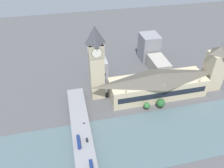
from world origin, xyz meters
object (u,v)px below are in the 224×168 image
object	(u,v)px
clock_tower	(96,62)
victoria_tower	(215,68)
parliament_hall	(158,85)
double_decker_bus_lead	(79,142)
car_southbound_lead	(84,124)
road_bridge	(84,147)
car_northbound_mid	(87,140)
double_decker_bus_mid	(91,167)

from	to	relation	value
clock_tower	victoria_tower	distance (m)	124.95
parliament_hall	victoria_tower	size ratio (longest dim) A/B	1.86
double_decker_bus_lead	car_southbound_lead	xyz separation A→B (m)	(20.16, -6.81, -1.85)
clock_tower	parliament_hall	bearing A→B (deg)	-102.15
clock_tower	road_bridge	distance (m)	79.16
victoria_tower	road_bridge	world-z (taller)	victoria_tower
clock_tower	car_northbound_mid	world-z (taller)	clock_tower
car_northbound_mid	car_southbound_lead	distance (m)	18.32
parliament_hall	clock_tower	xyz separation A→B (m)	(13.07, 60.73, 28.18)
car_northbound_mid	victoria_tower	bearing A→B (deg)	-71.35
clock_tower	double_decker_bus_lead	distance (m)	76.14
double_decker_bus_lead	car_northbound_mid	distance (m)	7.32
clock_tower	car_northbound_mid	bearing A→B (deg)	162.23
car_southbound_lead	victoria_tower	bearing A→B (deg)	-78.19
road_bridge	double_decker_bus_lead	world-z (taller)	double_decker_bus_lead
road_bridge	car_northbound_mid	bearing A→B (deg)	-34.80
car_northbound_mid	road_bridge	bearing A→B (deg)	145.20
victoria_tower	double_decker_bus_lead	world-z (taller)	victoria_tower
parliament_hall	road_bridge	size ratio (longest dim) A/B	0.66
double_decker_bus_lead	victoria_tower	bearing A→B (deg)	-71.51
double_decker_bus_lead	road_bridge	bearing A→B (deg)	-131.05
road_bridge	car_northbound_mid	xyz separation A→B (m)	(4.85, -3.37, 1.64)
road_bridge	clock_tower	bearing A→B (deg)	-19.19
road_bridge	car_northbound_mid	distance (m)	6.13
clock_tower	road_bridge	size ratio (longest dim) A/B	0.51
victoria_tower	car_northbound_mid	bearing A→B (deg)	108.65
parliament_hall	double_decker_bus_mid	world-z (taller)	parliament_hall
double_decker_bus_lead	double_decker_bus_mid	size ratio (longest dim) A/B	1.16
victoria_tower	double_decker_bus_lead	size ratio (longest dim) A/B	4.58
parliament_hall	car_northbound_mid	world-z (taller)	parliament_hall
double_decker_bus_lead	car_southbound_lead	distance (m)	21.36
road_bridge	car_southbound_lead	bearing A→B (deg)	-8.26
double_decker_bus_lead	double_decker_bus_mid	xyz separation A→B (m)	(-24.21, -6.56, 0.04)
clock_tower	double_decker_bus_lead	world-z (taller)	clock_tower
clock_tower	car_southbound_lead	size ratio (longest dim) A/B	20.15
double_decker_bus_mid	car_northbound_mid	distance (m)	26.13
double_decker_bus_mid	car_northbound_mid	bearing A→B (deg)	-0.58
parliament_hall	double_decker_bus_mid	size ratio (longest dim) A/B	9.86
road_bridge	car_southbound_lead	xyz separation A→B (m)	(23.17, -3.36, 1.70)
road_bridge	double_decker_bus_lead	size ratio (longest dim) A/B	12.86
car_northbound_mid	car_southbound_lead	xyz separation A→B (m)	(18.32, 0.01, 0.06)
road_bridge	double_decker_bus_mid	size ratio (longest dim) A/B	14.86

